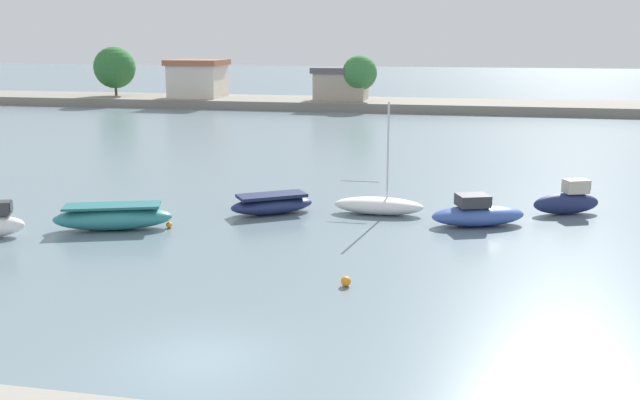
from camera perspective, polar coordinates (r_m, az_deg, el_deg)
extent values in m
plane|color=slate|center=(21.51, -9.10, -12.00)|extent=(400.00, 400.00, 0.00)
cube|color=black|center=(35.96, -22.68, -0.44)|extent=(0.34, 0.64, 0.42)
ellipsoid|color=teal|center=(35.94, -15.63, -1.36)|extent=(5.72, 3.43, 1.07)
cube|color=#226367|center=(35.81, -15.68, -0.44)|extent=(4.59, 2.81, 0.12)
ellipsoid|color=navy|center=(37.80, -3.71, -0.41)|extent=(4.51, 3.79, 0.85)
cube|color=#161E41|center=(37.69, -3.73, 0.34)|extent=(3.65, 3.09, 0.16)
ellipsoid|color=white|center=(37.70, 4.53, -0.44)|extent=(4.57, 1.53, 0.87)
cylinder|color=silver|center=(37.11, 5.25, 3.82)|extent=(0.10, 0.10, 4.83)
cylinder|color=#B7B7BC|center=(37.59, 3.08, 1.44)|extent=(1.96, 0.10, 0.08)
ellipsoid|color=#3856A8|center=(36.15, 12.05, -1.18)|extent=(4.88, 3.26, 0.96)
cube|color=#333338|center=(35.88, 11.65, -0.02)|extent=(1.78, 1.65, 0.56)
cube|color=black|center=(36.12, 12.73, 0.10)|extent=(0.46, 1.06, 0.39)
ellipsoid|color=navy|center=(39.63, 18.39, -0.26)|extent=(3.66, 2.34, 1.08)
cube|color=#BCB2A3|center=(39.68, 19.07, 1.01)|extent=(1.39, 1.18, 0.69)
cube|color=black|center=(39.96, 19.82, 1.13)|extent=(0.34, 0.68, 0.48)
sphere|color=orange|center=(35.68, -11.52, -1.89)|extent=(0.29, 0.29, 0.29)
sphere|color=orange|center=(26.97, 2.00, -6.27)|extent=(0.38, 0.38, 0.38)
cube|color=gray|center=(92.32, 7.50, 7.24)|extent=(125.73, 10.68, 1.06)
cube|color=beige|center=(98.06, -9.37, 9.00)|extent=(6.34, 5.82, 4.10)
cube|color=#995B42|center=(97.94, -9.42, 10.40)|extent=(6.97, 6.41, 0.70)
cube|color=#B2A38E|center=(92.75, 1.62, 8.71)|extent=(6.25, 4.38, 3.29)
cube|color=#565156|center=(92.64, 1.63, 9.94)|extent=(6.87, 4.82, 0.70)
cylinder|color=brown|center=(91.34, 3.05, 8.14)|extent=(0.36, 0.36, 1.71)
sphere|color=#387A3D|center=(91.19, 3.07, 9.74)|extent=(4.24, 4.24, 4.24)
cylinder|color=brown|center=(103.10, -15.41, 8.16)|extent=(0.36, 0.36, 1.51)
sphere|color=#2D6B33|center=(102.94, -15.51, 9.79)|extent=(5.45, 5.45, 5.45)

